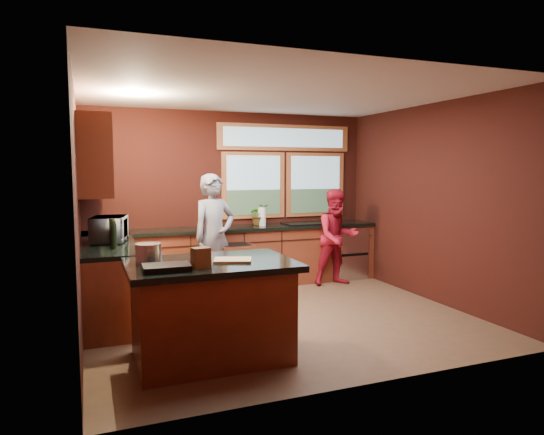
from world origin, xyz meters
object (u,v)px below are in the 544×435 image
island (211,310)px  cutting_board (233,260)px  person_grey (214,237)px  person_red (337,237)px  stock_pot (149,253)px

island → cutting_board: cutting_board is taller
island → cutting_board: bearing=-14.0°
person_grey → person_red: 2.02m
person_grey → cutting_board: person_grey is taller
island → person_red: 3.42m
person_grey → cutting_board: (-0.36, -2.13, 0.08)m
cutting_board → stock_pot: stock_pot is taller
person_grey → stock_pot: size_ratio=7.28×
stock_pot → person_grey: bearing=60.0°
island → person_grey: bearing=74.8°
stock_pot → cutting_board: bearing=-14.9°
person_red → stock_pot: (-3.12, -2.08, 0.28)m
person_red → cutting_board: size_ratio=4.29×
person_red → island: bearing=-138.1°
cutting_board → stock_pot: size_ratio=1.46×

